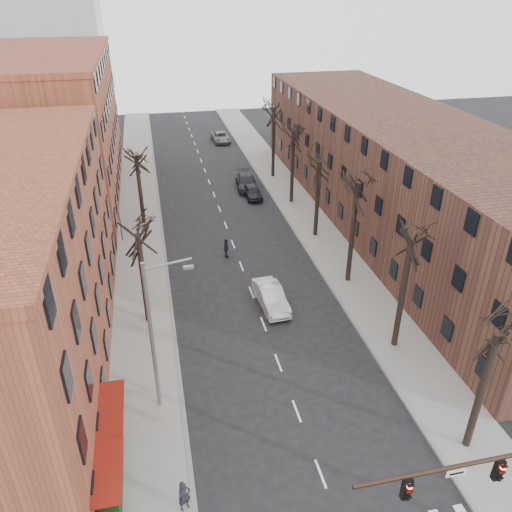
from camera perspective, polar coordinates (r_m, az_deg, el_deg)
sidewalk_left at (r=49.95m, az=-13.16°, el=4.14°), size 4.00×90.00×0.15m
sidewalk_right at (r=51.93m, az=4.77°, el=5.80°), size 4.00×90.00×0.15m
building_left_far at (r=57.05m, az=-22.30°, el=13.27°), size 12.00×28.00×14.00m
building_right at (r=48.81m, az=15.88°, el=9.45°), size 12.00×50.00×10.00m
awning_left at (r=26.48m, az=-15.59°, el=-22.92°), size 1.20×7.00×0.15m
hedge at (r=25.36m, az=-16.11°, el=-23.78°), size 0.80×6.00×1.00m
tree_right_a at (r=28.67m, az=22.80°, el=-19.38°), size 5.20×5.20×10.00m
tree_right_b at (r=33.46m, az=15.45°, el=-9.86°), size 5.20×5.20×10.80m
tree_right_c at (r=39.31m, az=10.40°, el=-2.84°), size 5.20×5.20×11.60m
tree_right_d at (r=45.82m, az=6.76°, el=2.29°), size 5.20×5.20×10.00m
tree_right_e at (r=52.73m, az=4.04°, el=6.11°), size 5.20×5.20×10.80m
tree_right_f at (r=59.92m, az=1.93°, el=9.02°), size 5.20×5.20×11.60m
tree_left_a at (r=35.15m, az=-12.16°, el=-7.28°), size 5.20×5.20×9.50m
tree_left_b at (r=49.06m, az=-12.67°, el=3.63°), size 5.20×5.20×9.50m
streetlight at (r=25.72m, az=-11.53°, el=-8.48°), size 2.45×0.22×9.03m
silver_sedan at (r=35.47m, az=1.71°, el=-4.69°), size 1.94×4.73×1.52m
parked_car_near at (r=53.62m, az=-0.42°, el=7.36°), size 1.74×4.05×1.36m
parked_car_mid at (r=56.16m, az=-1.12°, el=8.45°), size 2.54×5.34×1.50m
parked_car_far at (r=73.96m, az=-4.07°, el=13.40°), size 2.52×5.00×1.36m
pedestrian_a at (r=24.02m, az=-8.21°, el=-25.51°), size 0.69×0.58×1.60m
pedestrian_crossing at (r=41.62m, az=-3.44°, el=0.88°), size 0.75×1.09×1.71m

